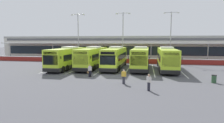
{
  "coord_description": "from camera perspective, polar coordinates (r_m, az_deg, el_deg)",
  "views": [
    {
      "loc": [
        5.05,
        -25.34,
        4.81
      ],
      "look_at": [
        -0.11,
        3.0,
        1.6
      ],
      "focal_mm": 29.99,
      "sensor_mm": 36.0,
      "label": 1
    }
  ],
  "objects": [
    {
      "name": "litter_bin",
      "position": [
        24.45,
        28.65,
        -4.66
      ],
      "size": [
        0.54,
        0.54,
        0.93
      ],
      "color": "#2D5133",
      "rests_on": "ground"
    },
    {
      "name": "bay_stripe_west",
      "position": [
        33.67,
        -9.49,
        -1.93
      ],
      "size": [
        0.14,
        13.0,
        0.01
      ],
      "primitive_type": "cube",
      "color": "silver",
      "rests_on": "ground"
    },
    {
      "name": "lamp_post_west",
      "position": [
        44.69,
        -10.26,
        8.16
      ],
      "size": [
        3.24,
        0.28,
        11.0
      ],
      "color": "#9E9EA3",
      "rests_on": "ground"
    },
    {
      "name": "pedestrian_with_handbag",
      "position": [
        25.12,
        -6.8,
        -2.74
      ],
      "size": [
        0.58,
        0.56,
        1.62
      ],
      "color": "black",
      "rests_on": "ground"
    },
    {
      "name": "pedestrian_in_dark_coat",
      "position": [
        20.93,
        3.62,
        -4.5
      ],
      "size": [
        0.54,
        0.34,
        1.62
      ],
      "color": "#33333D",
      "rests_on": "ground"
    },
    {
      "name": "bay_stripe_far_west",
      "position": [
        35.31,
        -15.92,
        -1.71
      ],
      "size": [
        0.14,
        13.0,
        0.01
      ],
      "primitive_type": "cube",
      "color": "silver",
      "rests_on": "ground"
    },
    {
      "name": "terminal_building",
      "position": [
        52.52,
        4.82,
        4.38
      ],
      "size": [
        70.0,
        13.0,
        6.0
      ],
      "color": "beige",
      "rests_on": "ground"
    },
    {
      "name": "lamp_post_east",
      "position": [
        42.9,
        17.47,
        8.05
      ],
      "size": [
        3.24,
        0.28,
        11.0
      ],
      "color": "#9E9EA3",
      "rests_on": "ground"
    },
    {
      "name": "bay_stripe_mid_east",
      "position": [
        31.73,
        12.48,
        -2.5
      ],
      "size": [
        0.14,
        13.0,
        0.01
      ],
      "primitive_type": "cube",
      "color": "silver",
      "rests_on": "ground"
    },
    {
      "name": "coach_bus_left_centre",
      "position": [
        33.22,
        -5.95,
        1.1
      ],
      "size": [
        3.03,
        12.19,
        3.78
      ],
      "color": "#B7DB2D",
      "rests_on": "ground"
    },
    {
      "name": "pedestrian_child",
      "position": [
        18.41,
        11.17,
        -6.11
      ],
      "size": [
        0.46,
        0.43,
        1.62
      ],
      "color": "black",
      "rests_on": "ground"
    },
    {
      "name": "red_barrier_wall",
      "position": [
        40.38,
        3.08,
        0.3
      ],
      "size": [
        60.0,
        0.4,
        1.1
      ],
      "color": "maroon",
      "rests_on": "ground"
    },
    {
      "name": "bay_stripe_mid_west",
      "position": [
        32.5,
        -2.5,
        -2.15
      ],
      "size": [
        0.14,
        13.0,
        0.01
      ],
      "primitive_type": "cube",
      "color": "silver",
      "rests_on": "ground"
    },
    {
      "name": "coach_bus_leftmost",
      "position": [
        33.52,
        -13.22,
        1.01
      ],
      "size": [
        3.03,
        12.19,
        3.78
      ],
      "color": "#B7DB2D",
      "rests_on": "ground"
    },
    {
      "name": "lamp_post_centre",
      "position": [
        42.07,
        3.35,
        8.37
      ],
      "size": [
        3.24,
        0.28,
        11.0
      ],
      "color": "#9E9EA3",
      "rests_on": "ground"
    },
    {
      "name": "bay_stripe_east",
      "position": [
        32.17,
        19.98,
        -2.62
      ],
      "size": [
        0.14,
        13.0,
        0.01
      ],
      "primitive_type": "cube",
      "color": "silver",
      "rests_on": "ground"
    },
    {
      "name": "bay_stripe_centre",
      "position": [
        31.84,
        4.9,
        -2.35
      ],
      "size": [
        0.14,
        13.0,
        0.01
      ],
      "primitive_type": "cube",
      "color": "silver",
      "rests_on": "ground"
    },
    {
      "name": "coach_bus_centre",
      "position": [
        32.65,
        0.95,
        1.04
      ],
      "size": [
        3.03,
        12.19,
        3.78
      ],
      "color": "#B7DB2D",
      "rests_on": "ground"
    },
    {
      "name": "ground_plane",
      "position": [
        26.28,
        -0.93,
        -4.19
      ],
      "size": [
        200.0,
        200.0,
        0.0
      ],
      "primitive_type": "plane",
      "color": "#4C4C51"
    },
    {
      "name": "coach_bus_right_centre",
      "position": [
        32.29,
        8.71,
        0.91
      ],
      "size": [
        3.03,
        12.19,
        3.78
      ],
      "color": "#B7DB2D",
      "rests_on": "ground"
    },
    {
      "name": "coach_bus_rightmost",
      "position": [
        32.16,
        16.37,
        0.71
      ],
      "size": [
        3.03,
        12.19,
        3.78
      ],
      "color": "#B7DB2D",
      "rests_on": "ground"
    }
  ]
}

